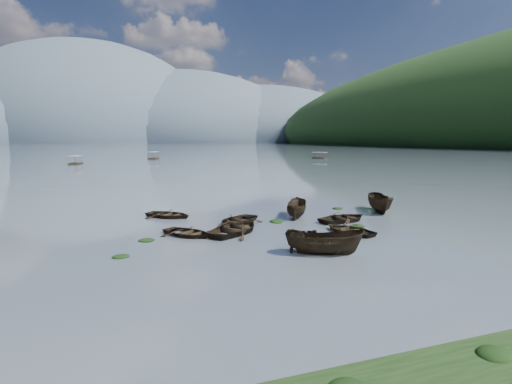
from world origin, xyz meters
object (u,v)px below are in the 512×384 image
object	(u,v)px
rowboat_3	(350,233)
pontoon_left	(76,164)
rowboat_0	(187,236)
pontoon_centre	(154,159)

from	to	relation	value
rowboat_3	pontoon_left	size ratio (longest dim) A/B	0.70
rowboat_0	rowboat_3	distance (m)	11.24
rowboat_0	pontoon_left	size ratio (longest dim) A/B	0.70
pontoon_left	rowboat_0	bearing A→B (deg)	-68.27
rowboat_3	pontoon_centre	xyz separation A→B (m)	(-3.13, 114.30, 0.00)
rowboat_3	pontoon_centre	size ratio (longest dim) A/B	0.64
rowboat_3	pontoon_left	xyz separation A→B (m)	(-25.21, 92.11, 0.00)
rowboat_0	pontoon_left	distance (m)	90.30
rowboat_0	pontoon_left	world-z (taller)	pontoon_left
rowboat_3	pontoon_left	distance (m)	95.49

